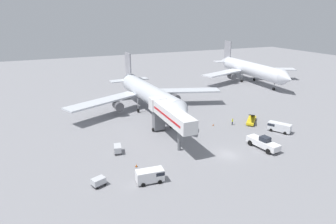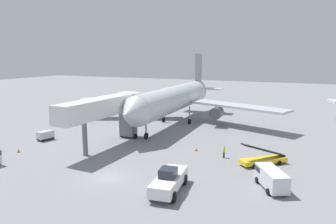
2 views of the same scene
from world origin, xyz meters
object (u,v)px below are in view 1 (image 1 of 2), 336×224
object	(u,v)px
jet_bridge	(168,114)
service_van_near_right	(279,127)
baggage_cart_mid_left	(118,149)
baggage_cart_mid_right	(99,182)
belt_loader_truck	(251,120)
safety_cone_bravo	(213,125)
pushback_tug	(263,143)
airplane_at_gate	(148,93)
service_van_rear_left	(151,175)
safety_cone_alpha	(136,165)
ground_crew_worker_foreground	(232,121)
airplane_background	(250,69)

from	to	relation	value
jet_bridge	service_van_near_right	xyz separation A→B (m)	(25.34, -6.12, -4.71)
baggage_cart_mid_left	baggage_cart_mid_right	distance (m)	11.61
belt_loader_truck	baggage_cart_mid_left	size ratio (longest dim) A/B	2.07
belt_loader_truck	safety_cone_bravo	bearing A→B (deg)	168.53
baggage_cart_mid_left	service_van_near_right	bearing A→B (deg)	-6.99
pushback_tug	airplane_at_gate	bearing A→B (deg)	112.58
belt_loader_truck	service_van_rear_left	world-z (taller)	belt_loader_truck
baggage_cart_mid_right	safety_cone_alpha	distance (m)	8.04
pushback_tug	service_van_rear_left	xyz separation A→B (m)	(-25.26, -2.38, 0.04)
service_van_near_right	service_van_rear_left	size ratio (longest dim) A/B	1.16
safety_cone_alpha	ground_crew_worker_foreground	bearing A→B (deg)	20.00
service_van_rear_left	baggage_cart_mid_right	size ratio (longest dim) A/B	1.91
baggage_cart_mid_right	airplane_background	xyz separation A→B (m)	(70.13, 50.22, 4.60)
airplane_at_gate	ground_crew_worker_foreground	world-z (taller)	airplane_at_gate
service_van_rear_left	service_van_near_right	bearing A→B (deg)	12.81
safety_cone_bravo	jet_bridge	bearing A→B (deg)	-166.52
jet_bridge	safety_cone_bravo	distance (m)	14.97
baggage_cart_mid_left	baggage_cart_mid_right	bearing A→B (deg)	-119.42
jet_bridge	safety_cone_alpha	size ratio (longest dim) A/B	30.60
airplane_at_gate	safety_cone_bravo	world-z (taller)	airplane_at_gate
jet_bridge	baggage_cart_mid_left	distance (m)	12.79
airplane_at_gate	ground_crew_worker_foreground	bearing A→B (deg)	-49.76
service_van_rear_left	baggage_cart_mid_left	xyz separation A→B (m)	(-2.26, 12.43, -0.40)
baggage_cart_mid_right	ground_crew_worker_foreground	distance (m)	37.91
baggage_cart_mid_left	ground_crew_worker_foreground	xyz separation A→B (m)	(29.72, 3.39, 0.06)
airplane_at_gate	jet_bridge	xyz separation A→B (m)	(-2.77, -19.90, 0.61)
service_van_near_right	baggage_cart_mid_left	distance (m)	37.26
baggage_cart_mid_left	baggage_cart_mid_right	size ratio (longest dim) A/B	1.16
belt_loader_truck	baggage_cart_mid_right	xyz separation A→B (m)	(-40.78, -12.91, 0.01)
service_van_near_right	airplane_background	size ratio (longest dim) A/B	0.12
belt_loader_truck	airplane_background	xyz separation A→B (m)	(29.35, 37.31, 4.61)
service_van_rear_left	pushback_tug	bearing A→B (deg)	5.38
pushback_tug	ground_crew_worker_foreground	xyz separation A→B (m)	(2.20, 13.44, -0.31)
jet_bridge	belt_loader_truck	bearing A→B (deg)	2.96
baggage_cart_mid_left	safety_cone_alpha	bearing A→B (deg)	-76.62
jet_bridge	pushback_tug	bearing A→B (deg)	-36.24
safety_cone_bravo	airplane_background	distance (m)	53.07
safety_cone_alpha	safety_cone_bravo	world-z (taller)	safety_cone_alpha
jet_bridge	airplane_background	distance (m)	65.35
service_van_near_right	baggage_cart_mid_right	bearing A→B (deg)	-172.55
pushback_tug	service_van_rear_left	bearing A→B (deg)	-174.62
jet_bridge	airplane_background	bearing A→B (deg)	36.12
airplane_at_gate	safety_cone_bravo	xyz separation A→B (m)	(10.72, -16.67, -5.04)
jet_bridge	airplane_at_gate	bearing A→B (deg)	82.09
baggage_cart_mid_right	baggage_cart_mid_left	bearing A→B (deg)	60.58
belt_loader_truck	baggage_cart_mid_left	distance (m)	35.19
jet_bridge	service_van_rear_left	distance (m)	17.50
airplane_at_gate	pushback_tug	distance (m)	34.40
jet_bridge	service_van_near_right	bearing A→B (deg)	-13.59
baggage_cart_mid_left	airplane_background	bearing A→B (deg)	31.90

